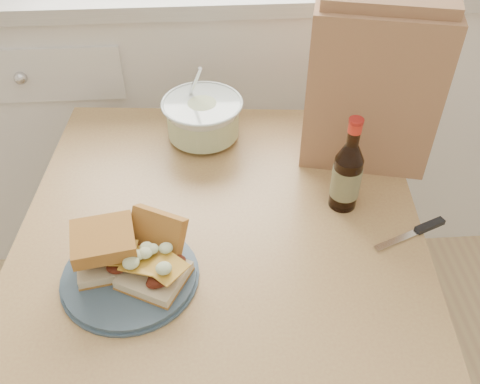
{
  "coord_description": "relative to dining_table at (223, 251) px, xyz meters",
  "views": [
    {
      "loc": [
        0.01,
        0.06,
        1.5
      ],
      "look_at": [
        0.06,
        0.86,
        0.78
      ],
      "focal_mm": 40.0,
      "sensor_mm": 36.0,
      "label": 1
    }
  ],
  "objects": [
    {
      "name": "plate",
      "position": [
        -0.18,
        -0.15,
        0.11
      ],
      "size": [
        0.25,
        0.25,
        0.02
      ],
      "primitive_type": "cylinder",
      "color": "#3C5161",
      "rests_on": "dining_table"
    },
    {
      "name": "paper_bag",
      "position": [
        0.35,
        0.22,
        0.29
      ],
      "size": [
        0.32,
        0.25,
        0.37
      ],
      "primitive_type": "cube",
      "rotation": [
        0.0,
        0.0,
        -0.24
      ],
      "color": "#AB7552",
      "rests_on": "dining_table"
    },
    {
      "name": "sandwich_left",
      "position": [
        -0.22,
        -0.12,
        0.16
      ],
      "size": [
        0.13,
        0.12,
        0.08
      ],
      "rotation": [
        0.0,
        0.0,
        0.18
      ],
      "color": "beige",
      "rests_on": "plate"
    },
    {
      "name": "cabinet_run",
      "position": [
        -0.03,
        0.84,
        -0.12
      ],
      "size": [
        2.5,
        0.64,
        0.94
      ],
      "color": "white",
      "rests_on": "ground"
    },
    {
      "name": "coleslaw_bowl",
      "position": [
        -0.03,
        0.29,
        0.15
      ],
      "size": [
        0.2,
        0.2,
        0.2
      ],
      "color": "silver",
      "rests_on": "dining_table"
    },
    {
      "name": "dining_table",
      "position": [
        0.0,
        0.0,
        0.0
      ],
      "size": [
        0.9,
        0.9,
        0.7
      ],
      "rotation": [
        0.0,
        0.0,
        -0.09
      ],
      "color": "tan",
      "rests_on": "ground"
    },
    {
      "name": "beer_bottle",
      "position": [
        0.26,
        0.03,
        0.19
      ],
      "size": [
        0.06,
        0.06,
        0.22
      ],
      "rotation": [
        0.0,
        0.0,
        -0.11
      ],
      "color": "black",
      "rests_on": "dining_table"
    },
    {
      "name": "sandwich_right",
      "position": [
        -0.13,
        -0.14,
        0.15
      ],
      "size": [
        0.15,
        0.2,
        0.1
      ],
      "rotation": [
        0.0,
        0.0,
        -0.48
      ],
      "color": "beige",
      "rests_on": "plate"
    },
    {
      "name": "knife",
      "position": [
        0.41,
        -0.06,
        0.11
      ],
      "size": [
        0.17,
        0.08,
        0.01
      ],
      "rotation": [
        0.0,
        0.0,
        0.4
      ],
      "color": "silver",
      "rests_on": "dining_table"
    }
  ]
}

